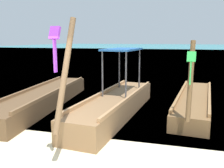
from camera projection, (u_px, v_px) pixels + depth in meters
sea_water at (172, 49)px, 63.20m from camera, size 120.00×120.00×0.00m
longtail_boat_orange_ribbon at (43, 98)px, 9.06m from camera, size 1.70×6.77×2.85m
longtail_boat_violet_ribbon at (115, 104)px, 8.00m from camera, size 1.59×6.31×2.90m
longtail_boat_green_ribbon at (194, 101)px, 8.82m from camera, size 1.62×5.94×2.43m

